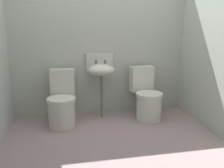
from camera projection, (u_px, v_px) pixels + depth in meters
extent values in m
cube|color=gray|center=(117.00, 150.00, 2.96)|extent=(3.14, 2.79, 0.08)
cube|color=#AFB7AA|center=(100.00, 44.00, 3.87)|extent=(3.14, 0.10, 2.23)
cylinder|color=silver|center=(62.00, 114.00, 3.50)|extent=(0.42, 0.42, 0.38)
cylinder|color=silver|center=(61.00, 99.00, 3.45)|extent=(0.44, 0.44, 0.04)
cube|color=silver|center=(63.00, 82.00, 3.70)|extent=(0.38, 0.22, 0.40)
cylinder|color=silver|center=(149.00, 108.00, 3.75)|extent=(0.42, 0.42, 0.38)
cylinder|color=silver|center=(149.00, 94.00, 3.70)|extent=(0.44, 0.44, 0.04)
cube|color=silver|center=(141.00, 79.00, 3.94)|extent=(0.38, 0.22, 0.40)
cylinder|color=#5E685D|center=(102.00, 97.00, 3.83)|extent=(0.04, 0.04, 0.66)
ellipsoid|color=silver|center=(101.00, 70.00, 3.73)|extent=(0.40, 0.32, 0.18)
cube|color=silver|center=(100.00, 62.00, 3.86)|extent=(0.42, 0.04, 0.28)
cylinder|color=#5E685D|center=(96.00, 62.00, 3.74)|extent=(0.04, 0.04, 0.06)
cylinder|color=#5E685D|center=(105.00, 62.00, 3.77)|extent=(0.04, 0.04, 0.06)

